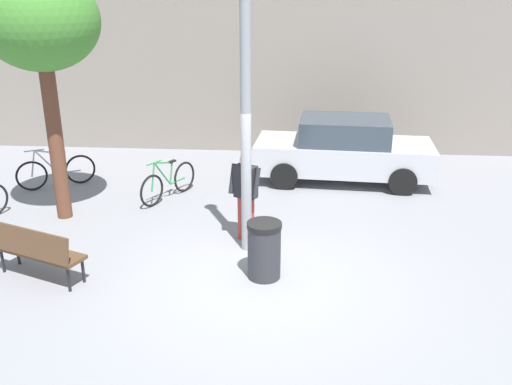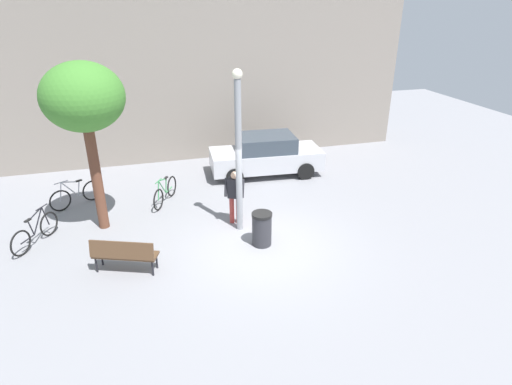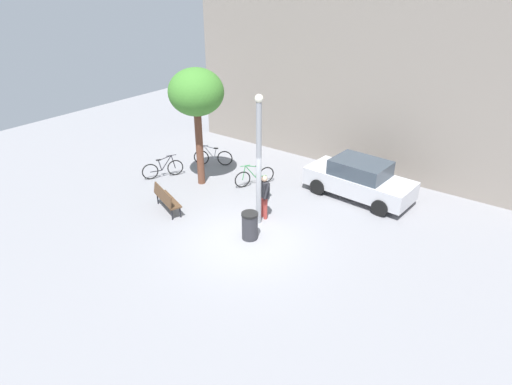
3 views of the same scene
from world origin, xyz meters
name	(u,v)px [view 1 (image 1 of 3)]	position (x,y,z in m)	size (l,w,h in m)	color
ground_plane	(260,280)	(0.00, 0.00, 0.00)	(36.00, 36.00, 0.00)	gray
lamppost	(246,114)	(-0.32, 1.14, 2.49)	(0.28, 0.28, 4.63)	gray
person_by_lamppost	(246,191)	(-0.36, 1.53, 0.97)	(0.63, 0.46, 1.67)	#9E3833
park_bench	(35,249)	(-3.58, -0.24, 0.55)	(1.66, 1.03, 0.92)	#513823
plaza_tree	(41,25)	(-4.20, 2.34, 3.82)	(2.17, 2.17, 4.81)	brown
bicycle_green	(168,182)	(-2.28, 3.53, 0.38)	(0.90, 1.62, 0.97)	black
bicycle_silver	(56,171)	(-5.10, 4.10, 0.38)	(1.57, 0.99, 0.97)	black
parked_car_silver	(344,150)	(1.68, 5.08, 0.77)	(4.31, 2.05, 1.55)	#B7B7BC
trash_bin	(264,250)	(0.06, 0.12, 0.48)	(0.56, 0.56, 0.96)	#2D2D33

